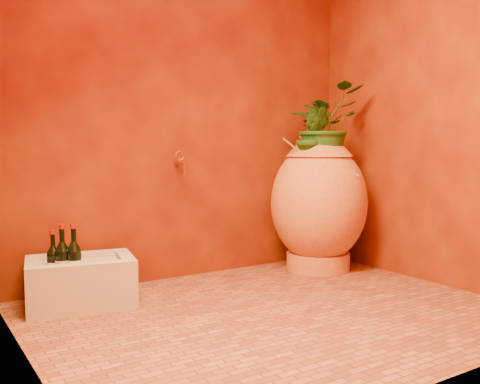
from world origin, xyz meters
TOP-DOWN VIEW (x-y plane):
  - floor at (0.00, 0.00)m, footprint 2.50×2.50m
  - wall_back at (0.00, 1.00)m, footprint 2.50×0.02m
  - wall_left at (-1.25, 0.00)m, footprint 0.02×2.00m
  - wall_right at (1.25, 0.00)m, footprint 0.02×2.00m
  - amphora at (0.85, 0.65)m, footprint 0.80×0.80m
  - stone_basin at (-0.84, 0.71)m, footprint 0.64×0.50m
  - wine_bottle_a at (-0.95, 0.66)m, footprint 0.08×0.08m
  - wine_bottle_b at (-0.90, 0.63)m, footprint 0.08×0.08m
  - wine_bottle_c at (-0.99, 0.71)m, footprint 0.07×0.07m
  - wall_tap at (-0.11, 0.92)m, footprint 0.07×0.14m
  - plant_main at (0.88, 0.64)m, footprint 0.57×0.50m
  - plant_side at (0.75, 0.60)m, footprint 0.29×0.29m

SIDE VIEW (x-z plane):
  - floor at x=0.00m, z-range 0.00..0.00m
  - stone_basin at x=-0.84m, z-range -0.01..0.26m
  - wine_bottle_c at x=-0.99m, z-range 0.11..0.40m
  - wine_bottle_a at x=-0.95m, z-range 0.10..0.43m
  - wine_bottle_b at x=-0.90m, z-range 0.10..0.43m
  - amphora at x=0.85m, z-range 0.00..0.98m
  - wall_tap at x=-0.11m, z-range 0.71..0.87m
  - plant_side at x=0.75m, z-range 0.75..1.16m
  - plant_main at x=0.88m, z-range 0.75..1.33m
  - wall_back at x=0.00m, z-range 0.00..2.50m
  - wall_left at x=-1.25m, z-range 0.00..2.50m
  - wall_right at x=1.25m, z-range 0.00..2.50m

